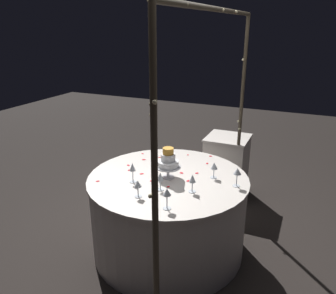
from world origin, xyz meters
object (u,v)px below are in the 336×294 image
at_px(side_table, 226,166).
at_px(wine_glass_5, 192,179).
at_px(decorative_arch, 214,108).
at_px(wine_glass_1, 167,193).
at_px(wine_glass_3, 133,168).
at_px(wine_glass_4, 138,185).
at_px(tiered_cake, 168,161).
at_px(main_table, 168,213).
at_px(wine_glass_0, 237,172).
at_px(wine_glass_2, 214,167).
at_px(wine_glass_6, 160,177).

bearing_deg(side_table, wine_glass_5, 2.88).
height_order(side_table, wine_glass_5, wine_glass_5).
distance_m(decorative_arch, wine_glass_5, 0.58).
height_order(wine_glass_1, wine_glass_3, wine_glass_3).
bearing_deg(wine_glass_4, tiered_cake, 169.91).
relative_size(main_table, side_table, 1.87).
bearing_deg(wine_glass_0, tiered_cake, -82.29).
relative_size(main_table, tiered_cake, 5.12).
bearing_deg(tiered_cake, wine_glass_3, -49.62).
bearing_deg(decorative_arch, wine_glass_2, -173.16).
relative_size(wine_glass_2, wine_glass_4, 1.03).
distance_m(wine_glass_0, wine_glass_5, 0.39).
height_order(side_table, tiered_cake, tiered_cake).
relative_size(main_table, wine_glass_1, 8.71).
distance_m(wine_glass_1, wine_glass_5, 0.33).
bearing_deg(decorative_arch, main_table, -90.20).
xyz_separation_m(side_table, wine_glass_6, (1.51, -0.17, 0.47)).
bearing_deg(wine_glass_5, tiered_cake, -120.22).
bearing_deg(tiered_cake, wine_glass_5, 59.78).
bearing_deg(wine_glass_2, wine_glass_0, 69.59).
relative_size(decorative_arch, wine_glass_4, 15.44).
xyz_separation_m(main_table, side_table, (-1.26, 0.22, 0.01)).
height_order(main_table, side_table, side_table).
bearing_deg(tiered_cake, wine_glass_2, 113.78).
bearing_deg(wine_glass_6, side_table, 173.41).
bearing_deg(main_table, wine_glass_3, -47.17).
bearing_deg(decorative_arch, wine_glass_1, -19.66).
xyz_separation_m(wine_glass_0, wine_glass_5, (0.24, -0.30, -0.02)).
distance_m(wine_glass_5, wine_glass_6, 0.26).
distance_m(tiered_cake, wine_glass_6, 0.24).
bearing_deg(side_table, wine_glass_3, -16.84).
height_order(side_table, wine_glass_4, wine_glass_4).
relative_size(side_table, wine_glass_3, 4.28).
relative_size(wine_glass_1, wine_glass_5, 1.07).
distance_m(wine_glass_0, wine_glass_6, 0.63).
height_order(decorative_arch, main_table, decorative_arch).
bearing_deg(wine_glass_5, decorative_arch, 150.35).
bearing_deg(wine_glass_4, decorative_arch, 132.79).
bearing_deg(side_table, wine_glass_1, -0.16).
bearing_deg(wine_glass_4, side_table, 170.48).
bearing_deg(wine_glass_1, wine_glass_5, 166.43).
relative_size(tiered_cake, wine_glass_1, 1.70).
xyz_separation_m(wine_glass_1, wine_glass_4, (-0.07, -0.28, -0.02)).
height_order(tiered_cake, wine_glass_3, tiered_cake).
bearing_deg(wine_glass_5, wine_glass_4, -55.29).
bearing_deg(tiered_cake, main_table, -150.63).
bearing_deg(wine_glass_0, side_table, -162.68).
bearing_deg(wine_glass_3, wine_glass_4, 38.22).
xyz_separation_m(wine_glass_4, wine_glass_6, (-0.17, 0.11, 0.01)).
height_order(tiered_cake, wine_glass_6, tiered_cake).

